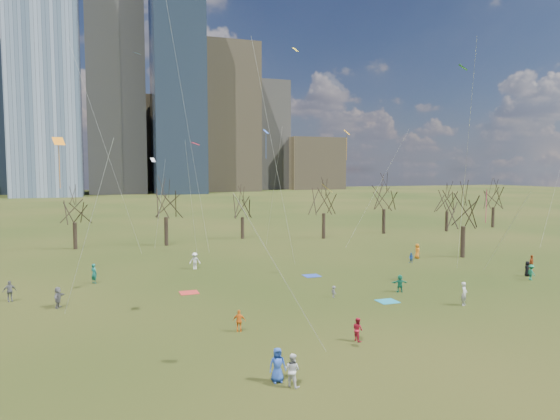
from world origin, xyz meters
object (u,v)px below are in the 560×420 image
object	(u,v)px
person_0	(277,365)
person_1	(464,294)
blanket_crimson	(189,293)
person_4	(239,321)
blanket_teal	(387,301)
person_2	(358,329)
blanket_navy	(312,276)

from	to	relation	value
person_0	person_1	distance (m)	20.54
blanket_crimson	person_4	xyz separation A→B (m)	(1.36, -11.67, 0.72)
person_0	blanket_crimson	bearing A→B (deg)	98.24
blanket_teal	person_2	size ratio (longest dim) A/B	1.08
person_0	person_1	bearing A→B (deg)	29.32
person_1	blanket_teal	bearing A→B (deg)	112.21
blanket_crimson	person_4	world-z (taller)	person_4
person_1	person_2	world-z (taller)	person_1
blanket_teal	person_4	world-z (taller)	person_4
blanket_teal	person_2	distance (m)	10.18
blanket_crimson	person_1	bearing A→B (deg)	-29.98
blanket_teal	person_4	size ratio (longest dim) A/B	1.08
blanket_crimson	person_4	size ratio (longest dim) A/B	1.08
blanket_teal	person_0	bearing A→B (deg)	-139.84
blanket_teal	person_0	world-z (taller)	person_0
person_0	person_2	size ratio (longest dim) A/B	1.19
person_0	person_1	size ratio (longest dim) A/B	0.95
person_2	person_1	bearing A→B (deg)	-78.50
blanket_teal	person_4	xyz separation A→B (m)	(-13.38, -3.26, 0.72)
person_1	person_2	distance (m)	12.76
blanket_navy	person_2	bearing A→B (deg)	-104.94
blanket_teal	person_1	distance (m)	6.01
person_2	person_0	bearing A→B (deg)	111.57
blanket_navy	person_0	xyz separation A→B (m)	(-11.74, -22.62, 0.87)
person_2	person_4	xyz separation A→B (m)	(-6.53, 4.24, -0.00)
blanket_navy	person_1	xyz separation A→B (m)	(6.99, -14.16, 0.91)
blanket_teal	person_1	world-z (taller)	person_1
blanket_teal	blanket_navy	world-z (taller)	same
blanket_navy	person_4	world-z (taller)	person_4
blanket_crimson	person_2	xyz separation A→B (m)	(7.89, -15.91, 0.73)
blanket_navy	person_2	size ratio (longest dim) A/B	1.08
blanket_crimson	person_0	xyz separation A→B (m)	(1.12, -19.90, 0.87)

